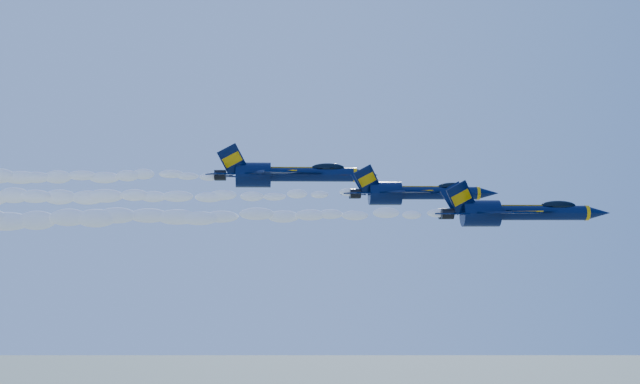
{
  "coord_description": "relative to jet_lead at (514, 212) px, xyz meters",
  "views": [
    {
      "loc": [
        -5.14,
        -91.25,
        150.59
      ],
      "look_at": [
        0.92,
        -3.07,
        153.51
      ],
      "focal_mm": 50.0,
      "sensor_mm": 36.0,
      "label": 1
    }
  ],
  "objects": [
    {
      "name": "smoke_trail_jet_second",
      "position": [
        -36.67,
        9.66,
        1.62
      ],
      "size": [
        45.88,
        1.92,
        1.73
      ],
      "primitive_type": "ellipsoid",
      "color": "white"
    },
    {
      "name": "smoke_trail_jet_lead",
      "position": [
        -29.57,
        -0.0,
        -0.45
      ],
      "size": [
        45.88,
        1.98,
        1.78
      ],
      "primitive_type": "ellipsoid",
      "color": "white"
    },
    {
      "name": "smoke_trail_jet_third",
      "position": [
        -50.53,
        20.42,
        3.97
      ],
      "size": [
        45.88,
        2.31,
        2.08
      ],
      "primitive_type": "ellipsoid",
      "color": "white"
    },
    {
      "name": "jet_second",
      "position": [
        -7.3,
        9.66,
        2.06
      ],
      "size": [
        15.04,
        12.34,
        5.59
      ],
      "color": "black"
    },
    {
      "name": "jet_lead",
      "position": [
        0.0,
        0.0,
        0.0
      ],
      "size": [
        15.51,
        12.72,
        5.76
      ],
      "color": "black"
    },
    {
      "name": "jet_third",
      "position": [
        -19.83,
        20.42,
        4.44
      ],
      "size": [
        18.14,
        14.88,
        6.74
      ],
      "color": "black"
    }
  ]
}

